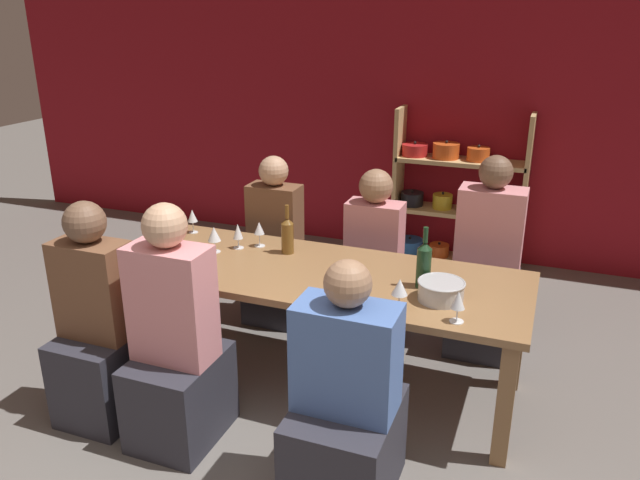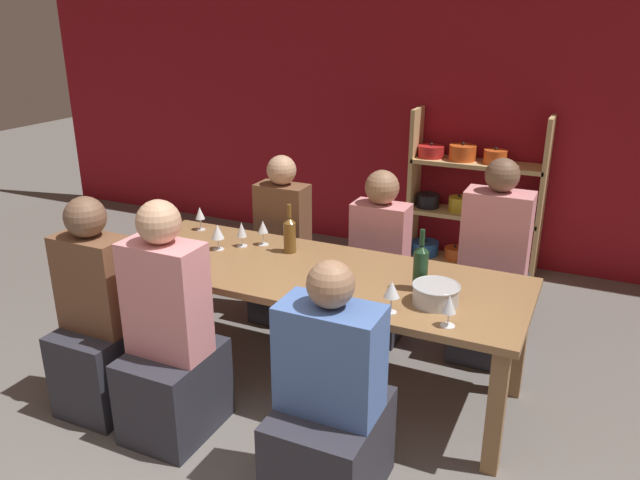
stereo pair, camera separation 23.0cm
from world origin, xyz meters
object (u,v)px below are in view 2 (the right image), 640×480
object	(u,v)px
mixing_bowl	(436,293)
person_far_b	(283,258)
wine_glass_empty_b	(218,232)
person_near_a	(330,416)
person_far_c	(491,285)
wine_glass_empty_a	(242,230)
wine_glass_red_a	(263,228)
person_near_c	(101,332)
person_near_b	(171,351)
wine_bottle_dark	(290,234)
wine_glass_white_a	(392,290)
person_far_a	(379,274)
wine_bottle_green	(421,267)
wine_glass_red_b	(449,305)
shelf_unit	(469,204)
wine_glass_empty_c	(200,214)
wine_glass_red_c	(169,245)
dining_table	(313,283)

from	to	relation	value
mixing_bowl	person_far_b	xyz separation A→B (m)	(-1.31, 0.82, -0.33)
wine_glass_empty_b	person_near_a	distance (m)	1.50
person_far_c	wine_glass_empty_a	bearing A→B (deg)	23.21
mixing_bowl	person_near_a	world-z (taller)	person_near_a
wine_glass_red_a	person_near_c	distance (m)	1.13
person_near_b	wine_bottle_dark	bearing A→B (deg)	77.57
person_far_b	wine_glass_empty_a	bearing A→B (deg)	89.91
wine_glass_white_a	person_far_a	xyz separation A→B (m)	(-0.43, 1.06, -0.41)
wine_bottle_green	wine_glass_empty_a	bearing A→B (deg)	172.64
wine_glass_empty_a	person_near_a	bearing A→B (deg)	-43.13
wine_glass_red_b	person_near_c	size ratio (longest dim) A/B	0.13
shelf_unit	person_near_c	xyz separation A→B (m)	(-1.36, -2.92, -0.10)
person_far_a	wine_glass_empty_a	bearing A→B (deg)	39.68
wine_bottle_green	person_far_c	distance (m)	0.90
wine_glass_empty_b	person_far_a	xyz separation A→B (m)	(0.81, 0.70, -0.40)
wine_glass_empty_b	wine_glass_white_a	world-z (taller)	wine_glass_white_a
wine_glass_red_a	wine_glass_empty_c	xyz separation A→B (m)	(-0.52, 0.07, 0.00)
wine_glass_red_c	person_near_a	size ratio (longest dim) A/B	0.15
shelf_unit	wine_glass_empty_a	xyz separation A→B (m)	(-0.98, -2.05, 0.28)
wine_bottle_dark	person_near_a	world-z (taller)	person_near_a
mixing_bowl	person_near_c	world-z (taller)	person_near_c
wine_bottle_dark	person_far_b	world-z (taller)	person_far_b
shelf_unit	wine_glass_empty_b	bearing A→B (deg)	-116.74
wine_glass_empty_c	wine_glass_empty_b	bearing A→B (deg)	-39.45
wine_glass_red_a	person_far_c	xyz separation A→B (m)	(1.34, 0.54, -0.36)
person_far_a	person_near_b	size ratio (longest dim) A/B	0.90
shelf_unit	wine_glass_red_b	distance (m)	2.60
dining_table	person_near_b	xyz separation A→B (m)	(-0.45, -0.74, -0.17)
shelf_unit	person_near_b	xyz separation A→B (m)	(-0.87, -2.95, -0.08)
person_near_c	dining_table	bearing A→B (deg)	36.97
wine_bottle_green	wine_glass_empty_c	bearing A→B (deg)	169.36
dining_table	wine_glass_red_a	distance (m)	0.55
wine_bottle_green	wine_glass_red_a	distance (m)	1.11
mixing_bowl	wine_glass_red_a	size ratio (longest dim) A/B	1.52
wine_bottle_dark	wine_glass_empty_b	bearing A→B (deg)	-160.58
wine_glass_red_b	wine_glass_white_a	bearing A→B (deg)	175.97
wine_glass_red_c	person_far_c	size ratio (longest dim) A/B	0.13
person_near_a	person_far_b	xyz separation A→B (m)	(-1.04, 1.51, 0.03)
person_near_a	wine_glass_red_a	bearing A→B (deg)	131.54
wine_bottle_green	person_far_c	bearing A→B (deg)	71.82
person_near_c	person_far_a	bearing A→B (deg)	53.28
person_far_b	wine_glass_empty_c	bearing A→B (deg)	42.59
shelf_unit	wine_glass_white_a	distance (m)	2.54
dining_table	person_far_c	bearing A→B (deg)	41.52
mixing_bowl	wine_glass_empty_c	size ratio (longest dim) A/B	1.53
person_near_c	person_far_c	xyz separation A→B (m)	(1.83, 1.49, 0.02)
person_near_c	person_far_c	bearing A→B (deg)	39.24
mixing_bowl	wine_glass_empty_c	xyz separation A→B (m)	(-1.73, 0.43, 0.06)
wine_glass_red_a	wine_glass_red_b	world-z (taller)	same
shelf_unit	person_near_b	size ratio (longest dim) A/B	1.05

